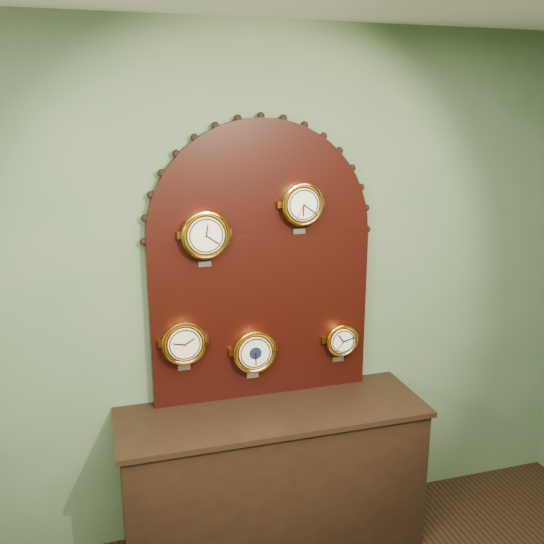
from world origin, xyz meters
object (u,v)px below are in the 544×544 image
object	(u,v)px
display_board	(261,254)
tide_clock	(341,339)
shop_counter	(273,481)
hygrometer	(184,342)
roman_clock	(205,235)
barometer	(254,351)
arabic_clock	(302,204)

from	to	relation	value
display_board	tide_clock	distance (m)	0.67
shop_counter	hygrometer	size ratio (longest dim) A/B	5.61
roman_clock	tide_clock	world-z (taller)	roman_clock
roman_clock	tide_clock	xyz separation A→B (m)	(0.75, 0.00, -0.64)
roman_clock	barometer	xyz separation A→B (m)	(0.25, 0.00, -0.65)
shop_counter	roman_clock	bearing A→B (deg)	153.68
barometer	display_board	bearing A→B (deg)	47.33
barometer	tide_clock	distance (m)	0.50
shop_counter	barometer	size ratio (longest dim) A/B	5.52
roman_clock	arabic_clock	world-z (taller)	arabic_clock
display_board	hygrometer	xyz separation A→B (m)	(-0.44, -0.07, -0.42)
hygrometer	barometer	size ratio (longest dim) A/B	0.98
hygrometer	tide_clock	distance (m)	0.88
tide_clock	barometer	bearing A→B (deg)	-179.83
shop_counter	arabic_clock	xyz separation A→B (m)	(0.20, 0.15, 1.49)
barometer	tide_clock	size ratio (longest dim) A/B	1.21
display_board	roman_clock	world-z (taller)	display_board
hygrometer	barometer	distance (m)	0.38
display_board	roman_clock	bearing A→B (deg)	-167.75
display_board	roman_clock	size ratio (longest dim) A/B	5.14
arabic_clock	barometer	xyz separation A→B (m)	(-0.26, -0.00, -0.78)
arabic_clock	hygrometer	xyz separation A→B (m)	(-0.63, -0.00, -0.69)
hygrometer	shop_counter	bearing A→B (deg)	-19.38
display_board	roman_clock	distance (m)	0.34
shop_counter	arabic_clock	distance (m)	1.52
barometer	arabic_clock	bearing A→B (deg)	0.10
display_board	hygrometer	size ratio (longest dim) A/B	5.37
roman_clock	barometer	bearing A→B (deg)	0.02
roman_clock	hygrometer	xyz separation A→B (m)	(-0.13, 0.00, -0.56)
shop_counter	roman_clock	distance (m)	1.41
hygrometer	tide_clock	size ratio (longest dim) A/B	1.19
shop_counter	barometer	distance (m)	0.73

